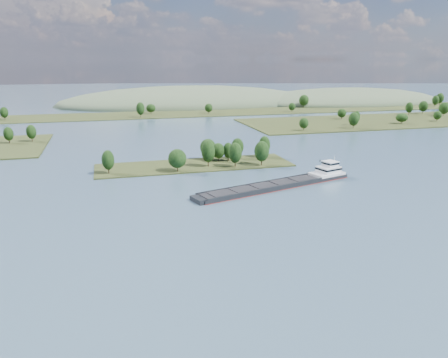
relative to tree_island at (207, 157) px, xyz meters
name	(u,v)px	position (x,y,z in m)	size (l,w,h in m)	color
ground	(226,201)	(-6.41, -59.07, -4.23)	(1800.00, 1800.00, 0.00)	#3B5266
tree_island	(207,157)	(0.00, 0.00, 0.00)	(100.00, 31.57, 14.70)	#293216
right_bank	(418,119)	(224.71, 120.64, -3.21)	(320.00, 90.00, 14.96)	#293216
back_shoreline	(160,114)	(3.88, 220.81, -3.48)	(900.00, 60.00, 15.62)	#293216
hill_east	(347,102)	(253.59, 290.93, -4.23)	(260.00, 140.00, 36.00)	#435439
hill_west	(190,104)	(53.59, 320.93, -4.23)	(320.00, 160.00, 44.00)	#435439
cargo_barge	(285,183)	(24.12, -45.57, -2.90)	(77.20, 30.84, 10.52)	black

